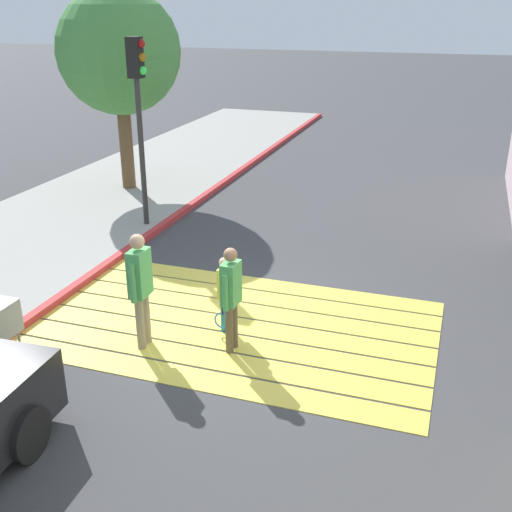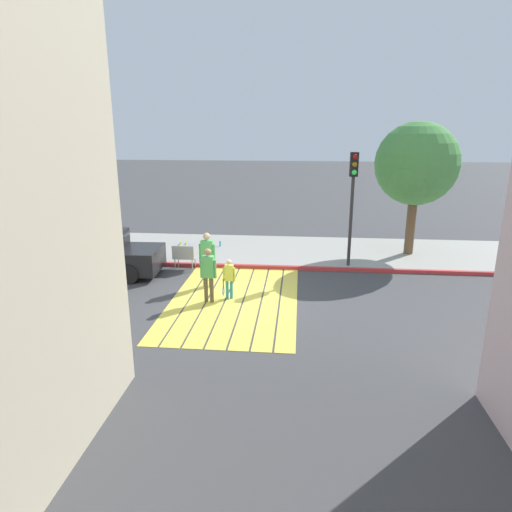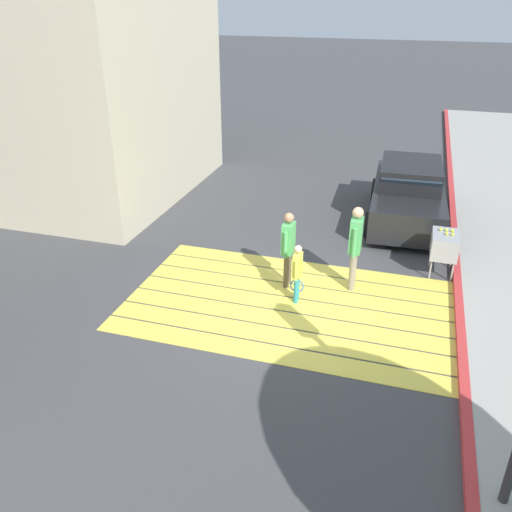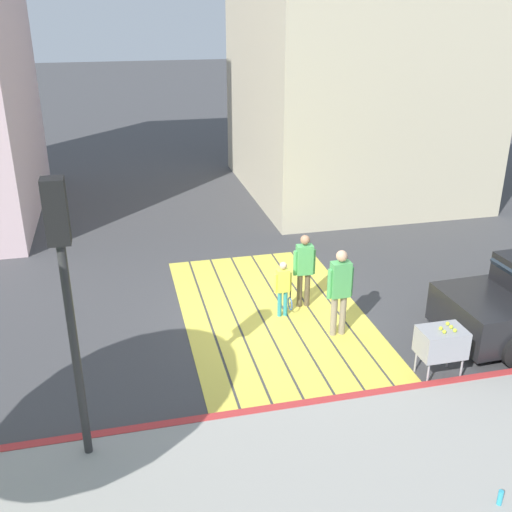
{
  "view_description": "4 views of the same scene",
  "coord_description": "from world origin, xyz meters",
  "px_view_note": "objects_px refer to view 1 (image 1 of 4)",
  "views": [
    {
      "loc": [
        3.18,
        -8.42,
        4.92
      ],
      "look_at": [
        0.21,
        0.44,
        1.09
      ],
      "focal_mm": 43.69,
      "sensor_mm": 36.0,
      "label": 1
    },
    {
      "loc": [
        12.54,
        1.9,
        5.05
      ],
      "look_at": [
        -0.72,
        0.59,
        1.21
      ],
      "focal_mm": 31.29,
      "sensor_mm": 36.0,
      "label": 2
    },
    {
      "loc": [
        -2.02,
        8.9,
        5.72
      ],
      "look_at": [
        0.65,
        0.1,
        1.05
      ],
      "focal_mm": 37.55,
      "sensor_mm": 36.0,
      "label": 3
    },
    {
      "loc": [
        -10.95,
        3.01,
        6.2
      ],
      "look_at": [
        0.31,
        0.3,
        1.26
      ],
      "focal_mm": 42.18,
      "sensor_mm": 36.0,
      "label": 4
    }
  ],
  "objects_px": {
    "traffic_light_corner": "(139,96)",
    "pedestrian_child_with_racket": "(224,290)",
    "pedestrian_adult_lead": "(140,283)",
    "pedestrian_adult_trailing": "(231,292)",
    "street_tree": "(122,55)"
  },
  "relations": [
    {
      "from": "pedestrian_child_with_racket",
      "to": "traffic_light_corner",
      "type": "bearing_deg",
      "value": 131.31
    },
    {
      "from": "traffic_light_corner",
      "to": "pedestrian_child_with_racket",
      "type": "height_order",
      "value": "traffic_light_corner"
    },
    {
      "from": "pedestrian_adult_lead",
      "to": "street_tree",
      "type": "bearing_deg",
      "value": 120.29
    },
    {
      "from": "pedestrian_adult_lead",
      "to": "pedestrian_adult_trailing",
      "type": "distance_m",
      "value": 1.36
    },
    {
      "from": "pedestrian_adult_trailing",
      "to": "pedestrian_child_with_racket",
      "type": "height_order",
      "value": "pedestrian_adult_trailing"
    },
    {
      "from": "pedestrian_adult_trailing",
      "to": "street_tree",
      "type": "bearing_deg",
      "value": 128.55
    },
    {
      "from": "pedestrian_adult_trailing",
      "to": "pedestrian_adult_lead",
      "type": "bearing_deg",
      "value": -167.06
    },
    {
      "from": "street_tree",
      "to": "pedestrian_adult_trailing",
      "type": "bearing_deg",
      "value": -51.45
    },
    {
      "from": "pedestrian_adult_lead",
      "to": "pedestrian_adult_trailing",
      "type": "xyz_separation_m",
      "value": [
        1.32,
        0.3,
        -0.09
      ]
    },
    {
      "from": "pedestrian_adult_lead",
      "to": "pedestrian_child_with_racket",
      "type": "bearing_deg",
      "value": 40.83
    },
    {
      "from": "street_tree",
      "to": "pedestrian_adult_trailing",
      "type": "xyz_separation_m",
      "value": [
        5.61,
        -7.04,
        -2.66
      ]
    },
    {
      "from": "street_tree",
      "to": "pedestrian_adult_trailing",
      "type": "height_order",
      "value": "street_tree"
    },
    {
      "from": "pedestrian_adult_lead",
      "to": "traffic_light_corner",
      "type": "bearing_deg",
      "value": 117.24
    },
    {
      "from": "pedestrian_adult_lead",
      "to": "pedestrian_adult_trailing",
      "type": "bearing_deg",
      "value": 12.94
    },
    {
      "from": "pedestrian_adult_lead",
      "to": "pedestrian_child_with_racket",
      "type": "distance_m",
      "value": 1.36
    }
  ]
}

